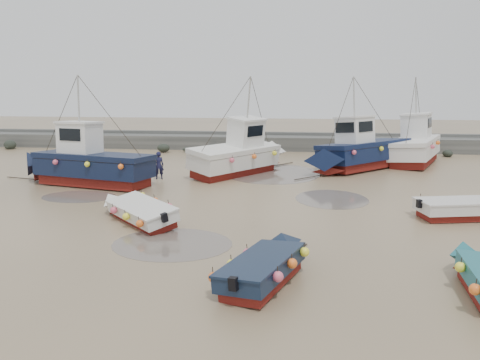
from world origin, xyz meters
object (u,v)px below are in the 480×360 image
Objects in this scene: cabin_boat_0 at (84,162)px; cabin_boat_1 at (240,153)px; dinghy_3 at (474,206)px; dinghy_0 at (140,208)px; dinghy_1 at (268,263)px; cabin_boat_2 at (360,150)px; cabin_boat_3 at (417,145)px; person at (159,179)px.

cabin_boat_0 and cabin_boat_1 have the same top height.
dinghy_0 is at bearing -94.18° from dinghy_3.
dinghy_1 is 0.65× the size of cabin_boat_2.
dinghy_3 is 11.96m from cabin_boat_2.
cabin_boat_3 reaches higher than dinghy_0.
dinghy_1 is 0.60× the size of cabin_boat_3.
cabin_boat_1 is at bearing -132.20° from cabin_boat_3.
dinghy_1 is 0.84× the size of dinghy_3.
dinghy_3 is 14.54m from cabin_boat_1.
dinghy_1 is 0.66× the size of cabin_boat_1.
cabin_boat_1 and cabin_boat_3 have the same top height.
cabin_boat_0 reaches higher than person.
cabin_boat_0 is (-11.26, 12.30, 0.79)m from dinghy_1.
dinghy_1 is at bearing -89.68° from cabin_boat_3.
dinghy_1 and dinghy_3 have the same top height.
cabin_boat_3 reaches higher than dinghy_3.
dinghy_1 is at bearing -43.77° from cabin_boat_1.
cabin_boat_0 is at bearing 68.30° from cabin_boat_2.
cabin_boat_0 is at bearing 10.99° from person.
dinghy_0 is 0.54× the size of cabin_boat_3.
dinghy_3 is 0.78× the size of cabin_boat_2.
cabin_boat_2 is (10.95, 13.46, 0.79)m from dinghy_0.
cabin_boat_0 is 23.22m from cabin_boat_3.
cabin_boat_2 is 13.56m from person.
cabin_boat_2 and cabin_boat_3 have the same top height.
cabin_boat_3 is (12.46, 5.52, 0.00)m from cabin_boat_1.
cabin_boat_1 is at bearing -171.52° from person.
dinghy_0 and dinghy_3 have the same top height.
cabin_boat_1 reaches higher than dinghy_3.
dinghy_0 is 17.37m from cabin_boat_2.
cabin_boat_3 is at bearing -173.32° from person.
cabin_boat_3 is (20.97, 9.96, 0.02)m from cabin_boat_0.
dinghy_1 is 16.99m from cabin_boat_1.
dinghy_1 is at bearing -124.23° from cabin_boat_0.
cabin_boat_1 is (-11.29, 9.13, 0.82)m from dinghy_3.
cabin_boat_2 reaches higher than dinghy_3.
dinghy_0 reaches higher than person.
dinghy_0 is 8.69m from cabin_boat_0.
cabin_boat_0 reaches higher than dinghy_3.
cabin_boat_0 is (-5.47, 6.70, 0.80)m from dinghy_0.
dinghy_1 is 16.70m from cabin_boat_0.
dinghy_3 is 0.71× the size of cabin_boat_3.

